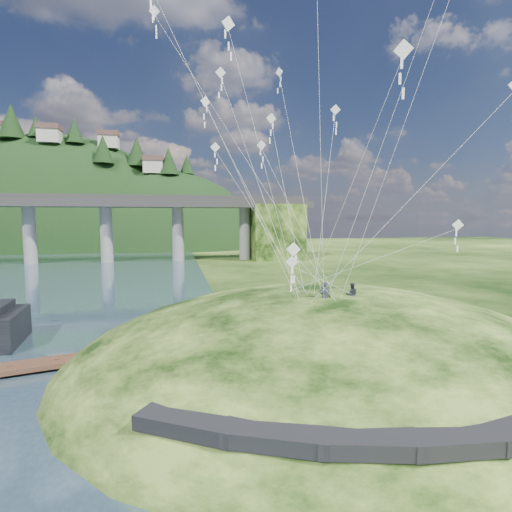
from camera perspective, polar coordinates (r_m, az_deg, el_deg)
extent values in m
plane|color=black|center=(24.86, -6.57, -17.81)|extent=(320.00, 320.00, 0.00)
ellipsoid|color=black|center=(28.97, 9.85, -17.59)|extent=(36.00, 32.00, 13.00)
cube|color=black|center=(16.69, -9.55, -22.38)|extent=(4.32, 3.62, 0.71)
cube|color=black|center=(15.59, 2.87, -24.18)|extent=(4.10, 2.97, 0.61)
cube|color=black|center=(15.73, 15.56, -24.12)|extent=(3.85, 2.37, 0.62)
cube|color=black|center=(16.88, 26.17, -22.48)|extent=(3.62, 1.83, 0.66)
cylinder|color=gray|center=(97.57, -29.63, 2.78)|extent=(2.60, 2.60, 13.00)
cylinder|color=gray|center=(93.96, -20.59, 3.07)|extent=(2.60, 2.60, 13.00)
cylinder|color=gray|center=(92.83, -11.08, 3.29)|extent=(2.60, 2.60, 13.00)
cylinder|color=gray|center=(94.27, -1.61, 3.42)|extent=(2.60, 2.60, 13.00)
cube|color=black|center=(95.86, 2.82, 3.45)|extent=(12.00, 11.00, 13.00)
ellipsoid|color=black|center=(154.37, -25.86, -0.99)|extent=(96.00, 68.00, 88.00)
ellipsoid|color=black|center=(142.18, -12.78, -2.71)|extent=(76.00, 56.00, 72.00)
cone|color=black|center=(148.47, -31.57, 16.08)|extent=(8.01, 8.01, 10.54)
cone|color=black|center=(145.56, -28.93, 15.89)|extent=(4.97, 4.97, 6.54)
cone|color=black|center=(140.59, -24.52, 15.97)|extent=(5.83, 5.83, 7.67)
cone|color=black|center=(133.09, -21.02, 14.06)|extent=(6.47, 6.47, 8.51)
cone|color=black|center=(138.88, -16.68, 14.08)|extent=(7.13, 7.13, 9.38)
cone|color=black|center=(133.04, -12.38, 13.11)|extent=(6.56, 6.56, 8.63)
cone|color=black|center=(138.63, -9.85, 12.76)|extent=(4.88, 4.88, 6.42)
cube|color=beige|center=(139.74, -27.40, 14.92)|extent=(6.00, 5.00, 4.00)
cube|color=brown|center=(140.24, -27.45, 16.01)|extent=(6.40, 5.40, 1.60)
cube|color=beige|center=(142.31, -20.29, 14.96)|extent=(6.00, 5.00, 4.00)
cube|color=brown|center=(142.80, -20.32, 16.03)|extent=(6.40, 5.40, 1.60)
cube|color=beige|center=(133.87, -14.49, 12.16)|extent=(6.00, 5.00, 4.00)
cube|color=brown|center=(134.23, -14.52, 13.30)|extent=(6.40, 5.40, 1.60)
cube|color=#3E2519|center=(30.11, -21.52, -13.14)|extent=(12.30, 4.83, 0.30)
cylinder|color=#3E2519|center=(30.32, -31.70, -13.89)|extent=(0.26, 0.26, 0.87)
cylinder|color=#3E2519|center=(30.14, -26.61, -13.77)|extent=(0.26, 0.26, 0.87)
cylinder|color=#3E2519|center=(30.18, -21.50, -13.54)|extent=(0.26, 0.26, 0.87)
cylinder|color=#3E2519|center=(30.45, -16.46, -13.21)|extent=(0.26, 0.26, 0.87)
cylinder|color=#3E2519|center=(30.94, -11.56, -12.79)|extent=(0.26, 0.26, 0.87)
imported|color=#252A32|center=(24.83, 9.85, -3.63)|extent=(0.85, 0.75, 1.94)
imported|color=#252A32|center=(25.99, 13.54, -3.72)|extent=(0.88, 0.76, 1.54)
cube|color=white|center=(36.65, 2.18, 19.06)|extent=(0.89, 0.29, 0.87)
cube|color=white|center=(36.51, 2.17, 18.10)|extent=(0.12, 0.06, 0.52)
cube|color=white|center=(36.38, 2.17, 17.13)|extent=(0.12, 0.06, 0.52)
cube|color=white|center=(36.25, 2.16, 16.15)|extent=(0.12, 0.06, 0.52)
cube|color=white|center=(23.06, -3.99, 30.22)|extent=(0.70, 0.26, 0.72)
cube|color=white|center=(22.85, -3.99, 29.05)|extent=(0.09, 0.06, 0.42)
cube|color=white|center=(22.65, -3.98, 27.86)|extent=(0.09, 0.06, 0.42)
cube|color=white|center=(22.46, -3.97, 26.65)|extent=(0.09, 0.06, 0.42)
cube|color=white|center=(22.47, 5.16, -0.87)|extent=(0.62, 0.37, 0.69)
cube|color=white|center=(22.52, 5.15, -2.10)|extent=(0.09, 0.05, 0.40)
cube|color=white|center=(22.59, 5.14, -3.33)|extent=(0.09, 0.05, 0.40)
cube|color=white|center=(22.67, 5.13, -4.56)|extent=(0.09, 0.05, 0.40)
cube|color=white|center=(34.24, -5.85, 15.21)|extent=(0.81, 0.22, 0.80)
cube|color=white|center=(34.15, -5.84, 14.27)|extent=(0.11, 0.03, 0.47)
cube|color=white|center=(34.06, -5.84, 13.31)|extent=(0.11, 0.03, 0.47)
cube|color=white|center=(33.99, -5.83, 12.36)|extent=(0.11, 0.03, 0.47)
cube|color=white|center=(28.34, 26.88, 3.98)|extent=(0.70, 0.27, 0.72)
cube|color=white|center=(28.35, 26.84, 2.95)|extent=(0.09, 0.03, 0.42)
cube|color=white|center=(28.37, 26.80, 1.92)|extent=(0.09, 0.03, 0.42)
cube|color=white|center=(28.40, 26.75, 0.89)|extent=(0.09, 0.03, 0.42)
cube|color=white|center=(24.81, -14.89, 31.58)|extent=(0.11, 0.04, 0.47)
cube|color=white|center=(24.56, -14.85, 30.39)|extent=(0.11, 0.04, 0.47)
cube|color=white|center=(30.41, 11.28, 19.82)|extent=(0.71, 0.22, 0.71)
cube|color=white|center=(30.29, 11.26, 18.88)|extent=(0.09, 0.02, 0.42)
cube|color=white|center=(30.17, 11.25, 17.94)|extent=(0.09, 0.02, 0.42)
cube|color=white|center=(30.07, 11.23, 16.99)|extent=(0.09, 0.02, 0.42)
cube|color=white|center=(32.29, -7.26, 21.04)|extent=(0.74, 0.37, 0.79)
cube|color=white|center=(32.14, -7.25, 20.07)|extent=(0.10, 0.07, 0.46)
cube|color=white|center=(32.00, -7.24, 19.10)|extent=(0.10, 0.07, 0.46)
cube|color=white|center=(31.87, -7.22, 18.11)|extent=(0.10, 0.07, 0.46)
cube|color=white|center=(24.75, 5.37, 0.97)|extent=(0.89, 0.19, 0.88)
cube|color=white|center=(24.81, 5.35, -0.48)|extent=(0.11, 0.03, 0.51)
cube|color=white|center=(24.88, 5.34, -1.92)|extent=(0.11, 0.03, 0.51)
cube|color=white|center=(24.97, 5.33, -3.34)|extent=(0.11, 0.03, 0.51)
cube|color=white|center=(33.21, 3.34, 24.75)|extent=(0.45, 0.53, 0.65)
cube|color=white|center=(33.06, 3.33, 23.98)|extent=(0.08, 0.06, 0.38)
cube|color=white|center=(32.91, 3.33, 23.20)|extent=(0.08, 0.06, 0.38)
cube|color=white|center=(32.77, 3.33, 22.42)|extent=(0.08, 0.06, 0.38)
cube|color=white|center=(31.62, 0.77, 15.56)|extent=(0.66, 0.39, 0.71)
cube|color=white|center=(31.53, 0.77, 14.63)|extent=(0.10, 0.04, 0.42)
cube|color=white|center=(31.45, 0.77, 13.69)|extent=(0.10, 0.04, 0.42)
cube|color=white|center=(31.38, 0.77, 12.76)|extent=(0.10, 0.04, 0.42)
cube|color=white|center=(34.21, -5.10, 24.66)|extent=(0.82, 0.25, 0.81)
cube|color=white|center=(34.02, -5.09, 23.73)|extent=(0.11, 0.05, 0.48)
cube|color=white|center=(33.85, -5.08, 22.79)|extent=(0.11, 0.05, 0.48)
cube|color=white|center=(33.68, -5.07, 21.85)|extent=(0.11, 0.05, 0.48)
cube|color=white|center=(21.30, 20.33, 25.93)|extent=(0.71, 0.59, 0.87)
cube|color=white|center=(21.08, 20.27, 24.35)|extent=(0.11, 0.07, 0.51)
cube|color=white|center=(20.89, 20.21, 22.74)|extent=(0.11, 0.07, 0.51)
cube|color=white|center=(20.71, 20.15, 21.10)|extent=(0.11, 0.07, 0.51)
cube|color=white|center=(33.69, -14.32, 30.80)|extent=(0.77, 0.23, 0.75)
cube|color=white|center=(33.46, -14.29, 29.96)|extent=(0.10, 0.03, 0.45)
cube|color=white|center=(33.23, -14.27, 29.10)|extent=(0.10, 0.03, 0.45)
cube|color=white|center=(33.02, -14.24, 28.24)|extent=(0.10, 0.03, 0.45)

